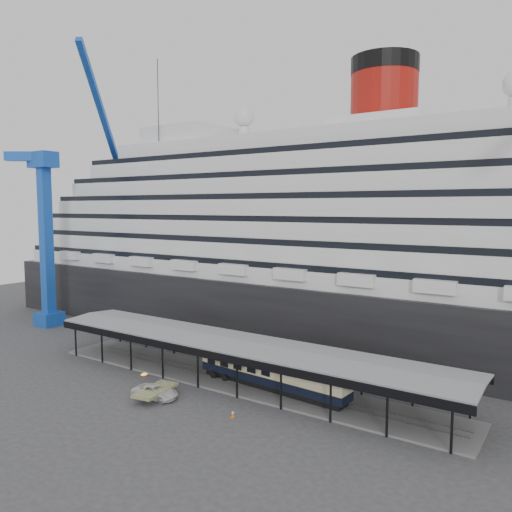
{
  "coord_description": "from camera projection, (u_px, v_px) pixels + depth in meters",
  "views": [
    {
      "loc": [
        35.03,
        -43.2,
        21.5
      ],
      "look_at": [
        0.71,
        8.0,
        15.43
      ],
      "focal_mm": 35.0,
      "sensor_mm": 36.0,
      "label": 1
    }
  ],
  "objects": [
    {
      "name": "crane_blue",
      "position": [
        51.0,
        216.0,
        89.05
      ],
      "size": [
        22.63,
        19.19,
        47.6
      ],
      "color": "blue",
      "rests_on": "ground"
    },
    {
      "name": "platform_canopy",
      "position": [
        238.0,
        364.0,
        61.13
      ],
      "size": [
        56.0,
        9.18,
        5.3
      ],
      "color": "slate",
      "rests_on": "ground"
    },
    {
      "name": "ground",
      "position": [
        212.0,
        395.0,
        57.23
      ],
      "size": [
        200.0,
        200.0,
        0.0
      ],
      "primitive_type": "plane",
      "color": "#37373A",
      "rests_on": "ground"
    },
    {
      "name": "cruise_ship",
      "position": [
        334.0,
        226.0,
        81.86
      ],
      "size": [
        130.0,
        30.0,
        43.9
      ],
      "color": "black",
      "rests_on": "ground"
    },
    {
      "name": "pullman_carriage",
      "position": [
        272.0,
        370.0,
        58.41
      ],
      "size": [
        20.17,
        4.18,
        19.66
      ],
      "rotation": [
        0.0,
        0.0,
        -0.08
      ],
      "color": "black",
      "rests_on": "ground"
    },
    {
      "name": "traffic_cone_left",
      "position": [
        162.0,
        385.0,
        59.44
      ],
      "size": [
        0.44,
        0.44,
        0.69
      ],
      "rotation": [
        0.0,
        0.0,
        0.29
      ],
      "color": "red",
      "rests_on": "ground"
    },
    {
      "name": "traffic_cone_mid",
      "position": [
        174.0,
        392.0,
        57.07
      ],
      "size": [
        0.44,
        0.44,
        0.72
      ],
      "rotation": [
        0.0,
        0.0,
        -0.22
      ],
      "color": "#D14C0B",
      "rests_on": "ground"
    },
    {
      "name": "traffic_cone_right",
      "position": [
        233.0,
        413.0,
        51.13
      ],
      "size": [
        0.49,
        0.49,
        0.8
      ],
      "rotation": [
        0.0,
        0.0,
        0.23
      ],
      "color": "orange",
      "rests_on": "ground"
    },
    {
      "name": "port_truck",
      "position": [
        155.0,
        392.0,
        56.2
      ],
      "size": [
        5.68,
        3.21,
        1.5
      ],
      "primitive_type": "imported",
      "rotation": [
        0.0,
        0.0,
        1.71
      ],
      "color": "silver",
      "rests_on": "ground"
    }
  ]
}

